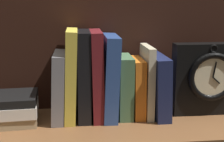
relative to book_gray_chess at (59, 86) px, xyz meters
The scene contains 13 objects.
ground_plane 19.61cm from the book_gray_chess, 17.87° to the right, with size 90.95×29.22×2.50cm, color brown.
back_panel 20.95cm from the book_gray_chess, 30.20° to the left, with size 90.95×1.20×41.09cm, color black.
book_gray_chess is the anchor object (origin of this frame).
book_yellow_seinlanguage 4.77cm from the book_gray_chess, ahead, with size 3.05×14.66×25.85cm, color gold.
book_black_skeptic 7.78cm from the book_gray_chess, ahead, with size 3.65×14.19×25.47cm, color black.
book_maroon_dawkins 11.29cm from the book_gray_chess, ahead, with size 3.18×14.66×25.47cm, color maroon.
book_blue_modern 14.92cm from the book_gray_chess, ahead, with size 3.93×15.38×24.12cm, color #2D4C8E.
book_green_romantic 19.00cm from the book_gray_chess, ahead, with size 3.98×12.14×18.10cm, color #476B44.
book_orange_pandolfini 22.87cm from the book_gray_chess, ahead, with size 3.14×12.07×17.25cm, color orange.
book_cream_twain 25.74cm from the book_gray_chess, ahead, with size 2.03×13.26×20.94cm, color beige.
book_navy_bierce 29.09cm from the book_gray_chess, ahead, with size 4.07×16.83×18.07cm, color #192147.
framed_clock 44.42cm from the book_gray_chess, ahead, with size 21.53×6.24×21.53cm.
book_stack_side 15.70cm from the book_gray_chess, behind, with size 18.51×14.34×8.22cm.
Camera 1 is at (-9.92, -83.32, 34.21)cm, focal length 50.37 mm.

